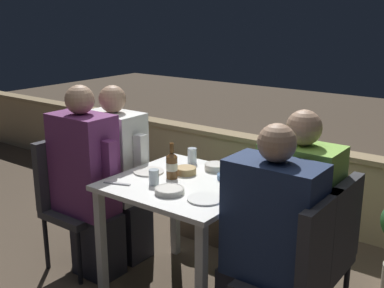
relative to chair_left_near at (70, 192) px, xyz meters
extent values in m
cube|color=tan|center=(0.89, 1.61, -0.22)|extent=(9.00, 0.14, 0.64)
cube|color=tan|center=(0.89, 1.61, 0.12)|extent=(9.00, 0.18, 0.04)
cube|color=white|center=(0.89, 0.17, 0.21)|extent=(0.86, 0.82, 0.03)
cube|color=silver|center=(0.51, -0.19, -0.17)|extent=(0.05, 0.05, 0.73)
cube|color=silver|center=(1.26, -0.19, -0.17)|extent=(0.05, 0.05, 0.73)
cube|color=silver|center=(0.51, 0.53, -0.17)|extent=(0.05, 0.05, 0.73)
cube|color=silver|center=(1.26, 0.53, -0.17)|extent=(0.05, 0.05, 0.73)
cube|color=brown|center=(0.64, 0.96, -0.40)|extent=(0.76, 0.36, 0.28)
ellipsoid|color=#2D6633|center=(0.43, 0.96, -0.11)|extent=(0.34, 0.47, 0.33)
ellipsoid|color=#2D6633|center=(0.64, 0.96, -0.11)|extent=(0.34, 0.47, 0.33)
ellipsoid|color=#2D6633|center=(0.85, 0.96, -0.11)|extent=(0.34, 0.47, 0.33)
cube|color=#333338|center=(0.10, 0.00, -0.13)|extent=(0.41, 0.41, 0.05)
cube|color=#333338|center=(-0.08, 0.00, 0.14)|extent=(0.06, 0.41, 0.48)
cylinder|color=black|center=(-0.08, -0.17, -0.34)|extent=(0.03, 0.03, 0.39)
cylinder|color=black|center=(0.27, -0.17, -0.34)|extent=(0.03, 0.03, 0.39)
cylinder|color=black|center=(-0.08, 0.17, -0.34)|extent=(0.03, 0.03, 0.39)
cylinder|color=black|center=(0.27, 0.17, -0.34)|extent=(0.03, 0.03, 0.39)
cube|color=#282833|center=(0.27, 0.00, -0.32)|extent=(0.30, 0.23, 0.44)
cube|color=#6B2D66|center=(0.17, 0.00, 0.24)|extent=(0.43, 0.26, 0.67)
cube|color=#6B2D66|center=(0.42, 0.00, 0.32)|extent=(0.07, 0.07, 0.24)
sphere|color=tan|center=(0.17, 0.00, 0.67)|extent=(0.19, 0.19, 0.19)
cube|color=#333338|center=(0.08, 0.30, -0.13)|extent=(0.41, 0.41, 0.05)
cube|color=#333338|center=(-0.09, 0.30, 0.14)|extent=(0.06, 0.41, 0.48)
cylinder|color=black|center=(-0.09, 0.13, -0.34)|extent=(0.03, 0.03, 0.39)
cylinder|color=black|center=(0.26, 0.13, -0.34)|extent=(0.03, 0.03, 0.39)
cylinder|color=black|center=(-0.09, 0.47, -0.34)|extent=(0.03, 0.03, 0.39)
cylinder|color=black|center=(0.26, 0.47, -0.34)|extent=(0.03, 0.03, 0.39)
cube|color=#282833|center=(0.25, 0.30, -0.32)|extent=(0.30, 0.23, 0.44)
cube|color=white|center=(0.15, 0.30, 0.22)|extent=(0.42, 0.26, 0.63)
cube|color=white|center=(0.40, 0.30, 0.29)|extent=(0.07, 0.07, 0.24)
sphere|color=tan|center=(0.15, 0.30, 0.63)|extent=(0.19, 0.19, 0.19)
cube|color=#333338|center=(1.63, 0.01, -0.13)|extent=(0.41, 0.41, 0.05)
cube|color=#333338|center=(1.81, 0.01, 0.14)|extent=(0.06, 0.41, 0.48)
cube|color=navy|center=(1.56, 0.01, 0.21)|extent=(0.47, 0.26, 0.62)
cube|color=navy|center=(1.31, 0.01, 0.28)|extent=(0.07, 0.07, 0.24)
sphere|color=tan|center=(1.56, 0.01, 0.61)|extent=(0.19, 0.19, 0.19)
cube|color=#333338|center=(1.63, 0.31, -0.13)|extent=(0.41, 0.41, 0.05)
cube|color=#333338|center=(1.81, 0.31, 0.14)|extent=(0.06, 0.41, 0.48)
cylinder|color=black|center=(1.46, 0.48, -0.34)|extent=(0.03, 0.03, 0.39)
cube|color=#282833|center=(1.46, 0.31, -0.32)|extent=(0.29, 0.23, 0.44)
cube|color=#8CCC4C|center=(1.56, 0.31, 0.21)|extent=(0.42, 0.26, 0.63)
cube|color=#8CCC4C|center=(1.31, 0.31, 0.29)|extent=(0.07, 0.07, 0.24)
sphere|color=tan|center=(1.56, 0.31, 0.63)|extent=(0.19, 0.19, 0.19)
cylinder|color=brown|center=(0.79, 0.16, 0.29)|extent=(0.07, 0.07, 0.14)
cylinder|color=beige|center=(0.79, 0.16, 0.30)|extent=(0.07, 0.07, 0.05)
cone|color=brown|center=(0.79, 0.16, 0.37)|extent=(0.07, 0.07, 0.03)
cylinder|color=brown|center=(0.79, 0.16, 0.42)|extent=(0.03, 0.03, 0.06)
cylinder|color=silver|center=(0.60, 0.16, 0.23)|extent=(0.19, 0.19, 0.01)
cylinder|color=white|center=(1.15, 0.00, 0.23)|extent=(0.20, 0.20, 0.01)
cylinder|color=beige|center=(0.93, -0.04, 0.24)|extent=(0.17, 0.17, 0.03)
torus|color=beige|center=(0.93, -0.04, 0.25)|extent=(0.17, 0.17, 0.01)
cylinder|color=tan|center=(0.80, 0.28, 0.24)|extent=(0.13, 0.13, 0.04)
torus|color=tan|center=(0.80, 0.28, 0.26)|extent=(0.13, 0.13, 0.01)
cylinder|color=#4C709E|center=(1.07, 0.36, 0.24)|extent=(0.13, 0.13, 0.03)
torus|color=#4C709E|center=(1.07, 0.36, 0.25)|extent=(0.13, 0.13, 0.01)
cylinder|color=beige|center=(0.91, 0.46, 0.24)|extent=(0.14, 0.14, 0.04)
torus|color=beige|center=(0.91, 0.46, 0.26)|extent=(0.14, 0.14, 0.01)
cylinder|color=silver|center=(1.07, 0.50, 0.26)|extent=(0.08, 0.08, 0.08)
cylinder|color=silver|center=(0.77, 0.02, 0.27)|extent=(0.06, 0.06, 0.09)
cylinder|color=silver|center=(0.70, 0.49, 0.27)|extent=(0.06, 0.06, 0.10)
cube|color=silver|center=(0.59, -0.11, 0.22)|extent=(0.17, 0.08, 0.01)
camera|label=1|loc=(2.55, -2.00, 1.22)|focal=45.00mm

